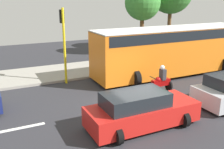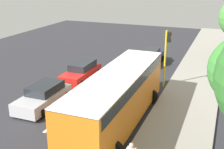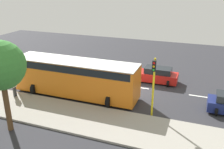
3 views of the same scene
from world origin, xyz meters
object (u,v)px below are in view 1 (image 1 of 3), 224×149
(city_bus, at_px, (173,47))
(pedestrian_near_signal, at_px, (199,47))
(motorcycle, at_px, (161,81))
(traffic_light_corner, at_px, (63,35))
(street_tree_north, at_px, (143,3))
(car_red, at_px, (141,111))

(city_bus, height_order, pedestrian_near_signal, city_bus)
(motorcycle, xyz_separation_m, pedestrian_near_signal, (4.86, -7.39, 0.42))
(motorcycle, relative_size, pedestrian_near_signal, 0.91)
(traffic_light_corner, bearing_deg, street_tree_north, -59.49)
(traffic_light_corner, xyz_separation_m, street_tree_north, (5.05, -8.58, 1.63))
(pedestrian_near_signal, bearing_deg, motorcycle, 123.34)
(car_red, relative_size, city_bus, 0.42)
(city_bus, xyz_separation_m, pedestrian_near_signal, (2.34, -4.64, -0.79))
(pedestrian_near_signal, distance_m, street_tree_north, 6.17)
(car_red, distance_m, city_bus, 8.13)
(traffic_light_corner, bearing_deg, motorcycle, -132.17)
(motorcycle, height_order, street_tree_north, street_tree_north)
(car_red, relative_size, street_tree_north, 0.74)
(car_red, xyz_separation_m, street_tree_north, (11.89, -7.45, 3.84))
(pedestrian_near_signal, xyz_separation_m, traffic_light_corner, (-1.00, 11.65, 1.87))
(motorcycle, xyz_separation_m, traffic_light_corner, (3.86, 4.26, 2.29))
(pedestrian_near_signal, distance_m, traffic_light_corner, 11.84)
(car_red, height_order, traffic_light_corner, traffic_light_corner)
(city_bus, height_order, street_tree_north, street_tree_north)
(traffic_light_corner, height_order, street_tree_north, street_tree_north)
(car_red, relative_size, pedestrian_near_signal, 2.71)
(motorcycle, relative_size, street_tree_north, 0.25)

